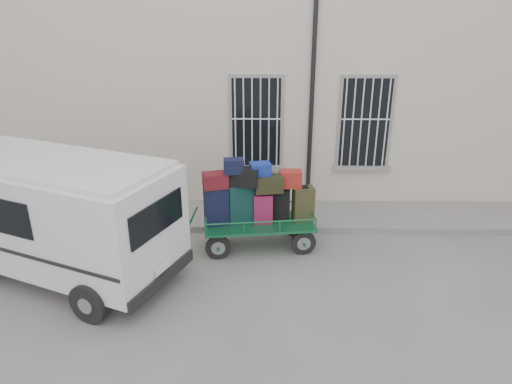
% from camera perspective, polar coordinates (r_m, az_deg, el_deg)
% --- Properties ---
extents(ground, '(80.00, 80.00, 0.00)m').
position_cam_1_polar(ground, '(9.54, 2.19, -8.87)').
color(ground, slate).
rests_on(ground, ground).
extents(building, '(24.00, 5.15, 6.00)m').
position_cam_1_polar(building, '(13.83, 1.91, 14.04)').
color(building, beige).
rests_on(building, ground).
extents(sidewalk, '(24.00, 1.70, 0.15)m').
position_cam_1_polar(sidewalk, '(11.46, 1.98, -2.93)').
color(sidewalk, slate).
rests_on(sidewalk, ground).
extents(luggage_cart, '(2.81, 1.35, 2.07)m').
position_cam_1_polar(luggage_cart, '(9.67, 0.03, -1.40)').
color(luggage_cart, black).
rests_on(luggage_cart, ground).
extents(van, '(5.05, 3.59, 2.36)m').
position_cam_1_polar(van, '(9.36, -23.75, -2.18)').
color(van, white).
rests_on(van, ground).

